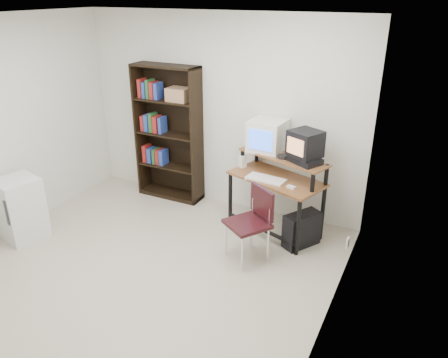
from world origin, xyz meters
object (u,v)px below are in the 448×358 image
at_px(school_chair, 253,217).
at_px(bookshelf, 169,132).
at_px(computer_desk, 277,181).
at_px(crt_monitor, 267,136).
at_px(pc_tower, 302,230).
at_px(mini_fridge, 21,209).
at_px(crt_tv, 305,144).

relative_size(school_chair, bookshelf, 0.44).
distance_m(computer_desk, crt_monitor, 0.58).
xyz_separation_m(computer_desk, crt_monitor, (-0.23, 0.22, 0.48)).
bearing_deg(pc_tower, computer_desk, -174.66).
distance_m(crt_monitor, bookshelf, 1.52).
relative_size(crt_monitor, pc_tower, 1.00).
bearing_deg(school_chair, pc_tower, 82.79).
relative_size(school_chair, mini_fridge, 1.09).
relative_size(crt_tv, mini_fridge, 0.56).
relative_size(computer_desk, crt_monitor, 2.84).
distance_m(computer_desk, school_chair, 0.72).
bearing_deg(crt_tv, school_chair, -88.70).
relative_size(crt_tv, school_chair, 0.51).
bearing_deg(school_chair, crt_monitor, 136.30).
bearing_deg(pc_tower, crt_tv, 146.16).
relative_size(computer_desk, school_chair, 1.51).
bearing_deg(crt_monitor, school_chair, -73.50).
height_order(pc_tower, school_chair, school_chair).
bearing_deg(crt_tv, bookshelf, -161.96).
bearing_deg(pc_tower, crt_monitor, 178.02).
bearing_deg(computer_desk, pc_tower, -7.53).
bearing_deg(crt_monitor, crt_tv, -17.20).
bearing_deg(bookshelf, crt_monitor, -2.88).
xyz_separation_m(crt_monitor, school_chair, (0.21, -0.92, -0.65)).
height_order(computer_desk, school_chair, computer_desk).
bearing_deg(computer_desk, school_chair, -73.18).
height_order(crt_monitor, school_chair, crt_monitor).
xyz_separation_m(computer_desk, pc_tower, (0.41, -0.20, -0.47)).
relative_size(computer_desk, mini_fridge, 1.65).
bearing_deg(mini_fridge, pc_tower, 37.02).
relative_size(crt_monitor, school_chair, 0.53).
distance_m(crt_monitor, crt_tv, 0.58).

